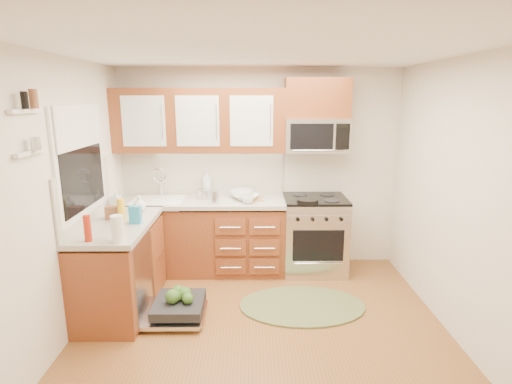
{
  "coord_description": "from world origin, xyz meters",
  "views": [
    {
      "loc": [
        -0.08,
        -3.29,
        2.14
      ],
      "look_at": [
        -0.05,
        0.85,
        1.16
      ],
      "focal_mm": 28.0,
      "sensor_mm": 36.0,
      "label": 1
    }
  ],
  "objects_px": {
    "upper_cabinets": "(200,120)",
    "cup": "(248,199)",
    "cutting_board": "(252,199)",
    "bowl_a": "(247,197)",
    "paper_towel_roll": "(118,229)",
    "dishwasher": "(175,309)",
    "microwave": "(316,135)",
    "sink": "(158,210)",
    "range": "(314,234)",
    "rug": "(302,305)",
    "stock_pot": "(205,194)",
    "bowl_b": "(241,194)",
    "skillet": "(308,201)"
  },
  "relations": [
    {
      "from": "microwave",
      "to": "rug",
      "type": "bearing_deg",
      "value": -103.54
    },
    {
      "from": "stock_pot",
      "to": "paper_towel_roll",
      "type": "height_order",
      "value": "paper_towel_roll"
    },
    {
      "from": "dishwasher",
      "to": "cutting_board",
      "type": "relative_size",
      "value": 2.37
    },
    {
      "from": "upper_cabinets",
      "to": "skillet",
      "type": "height_order",
      "value": "upper_cabinets"
    },
    {
      "from": "microwave",
      "to": "paper_towel_roll",
      "type": "height_order",
      "value": "microwave"
    },
    {
      "from": "skillet",
      "to": "bowl_b",
      "type": "bearing_deg",
      "value": 154.86
    },
    {
      "from": "stock_pot",
      "to": "bowl_a",
      "type": "height_order",
      "value": "stock_pot"
    },
    {
      "from": "cutting_board",
      "to": "cup",
      "type": "height_order",
      "value": "cup"
    },
    {
      "from": "sink",
      "to": "range",
      "type": "bearing_deg",
      "value": 0.3
    },
    {
      "from": "rug",
      "to": "sink",
      "type": "bearing_deg",
      "value": 151.69
    },
    {
      "from": "dishwasher",
      "to": "rug",
      "type": "distance_m",
      "value": 1.31
    },
    {
      "from": "sink",
      "to": "dishwasher",
      "type": "distance_m",
      "value": 1.38
    },
    {
      "from": "range",
      "to": "bowl_a",
      "type": "xyz_separation_m",
      "value": [
        -0.84,
        -0.01,
        0.48
      ]
    },
    {
      "from": "sink",
      "to": "paper_towel_roll",
      "type": "xyz_separation_m",
      "value": [
        0.0,
        -1.44,
        0.24
      ]
    },
    {
      "from": "sink",
      "to": "cutting_board",
      "type": "distance_m",
      "value": 1.16
    },
    {
      "from": "upper_cabinets",
      "to": "cup",
      "type": "bearing_deg",
      "value": -29.23
    },
    {
      "from": "sink",
      "to": "bowl_a",
      "type": "xyz_separation_m",
      "value": [
        1.09,
        -0.0,
        0.16
      ]
    },
    {
      "from": "sink",
      "to": "paper_towel_roll",
      "type": "distance_m",
      "value": 1.46
    },
    {
      "from": "cup",
      "to": "stock_pot",
      "type": "bearing_deg",
      "value": 154.96
    },
    {
      "from": "upper_cabinets",
      "to": "paper_towel_roll",
      "type": "height_order",
      "value": "upper_cabinets"
    },
    {
      "from": "stock_pot",
      "to": "paper_towel_roll",
      "type": "bearing_deg",
      "value": -110.6
    },
    {
      "from": "range",
      "to": "upper_cabinets",
      "type": "bearing_deg",
      "value": 174.11
    },
    {
      "from": "dishwasher",
      "to": "paper_towel_roll",
      "type": "bearing_deg",
      "value": -140.63
    },
    {
      "from": "rug",
      "to": "skillet",
      "type": "height_order",
      "value": "skillet"
    },
    {
      "from": "dishwasher",
      "to": "bowl_b",
      "type": "xyz_separation_m",
      "value": [
        0.63,
        1.25,
        0.87
      ]
    },
    {
      "from": "sink",
      "to": "upper_cabinets",
      "type": "bearing_deg",
      "value": 16.45
    },
    {
      "from": "sink",
      "to": "bowl_b",
      "type": "distance_m",
      "value": 1.04
    },
    {
      "from": "range",
      "to": "paper_towel_roll",
      "type": "relative_size",
      "value": 4.0
    },
    {
      "from": "microwave",
      "to": "bowl_a",
      "type": "relative_size",
      "value": 2.68
    },
    {
      "from": "cutting_board",
      "to": "bowl_a",
      "type": "xyz_separation_m",
      "value": [
        -0.06,
        -0.03,
        0.02
      ]
    },
    {
      "from": "cup",
      "to": "bowl_b",
      "type": "bearing_deg",
      "value": 106.45
    },
    {
      "from": "skillet",
      "to": "bowl_a",
      "type": "bearing_deg",
      "value": 161.58
    },
    {
      "from": "stock_pot",
      "to": "paper_towel_roll",
      "type": "distance_m",
      "value": 1.62
    },
    {
      "from": "rug",
      "to": "cup",
      "type": "height_order",
      "value": "cup"
    },
    {
      "from": "range",
      "to": "stock_pot",
      "type": "relative_size",
      "value": 5.08
    },
    {
      "from": "range",
      "to": "bowl_b",
      "type": "height_order",
      "value": "bowl_b"
    },
    {
      "from": "bowl_a",
      "to": "bowl_b",
      "type": "height_order",
      "value": "bowl_b"
    },
    {
      "from": "range",
      "to": "cup",
      "type": "height_order",
      "value": "cup"
    },
    {
      "from": "cutting_board",
      "to": "bowl_a",
      "type": "height_order",
      "value": "bowl_a"
    },
    {
      "from": "cutting_board",
      "to": "bowl_a",
      "type": "relative_size",
      "value": 1.04
    },
    {
      "from": "rug",
      "to": "paper_towel_roll",
      "type": "bearing_deg",
      "value": -162.35
    },
    {
      "from": "microwave",
      "to": "rug",
      "type": "relative_size",
      "value": 0.58
    },
    {
      "from": "upper_cabinets",
      "to": "rug",
      "type": "xyz_separation_m",
      "value": [
        1.16,
        -1.06,
        -1.86
      ]
    },
    {
      "from": "paper_towel_roll",
      "to": "sink",
      "type": "bearing_deg",
      "value": 90.0
    },
    {
      "from": "cutting_board",
      "to": "paper_towel_roll",
      "type": "xyz_separation_m",
      "value": [
        -1.15,
        -1.46,
        0.11
      ]
    },
    {
      "from": "range",
      "to": "paper_towel_roll",
      "type": "height_order",
      "value": "paper_towel_roll"
    },
    {
      "from": "cutting_board",
      "to": "bowl_b",
      "type": "xyz_separation_m",
      "value": [
        -0.13,
        0.11,
        0.04
      ]
    },
    {
      "from": "range",
      "to": "bowl_b",
      "type": "relative_size",
      "value": 3.14
    },
    {
      "from": "bowl_b",
      "to": "stock_pot",
      "type": "bearing_deg",
      "value": -173.99
    },
    {
      "from": "sink",
      "to": "rug",
      "type": "bearing_deg",
      "value": -28.31
    }
  ]
}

